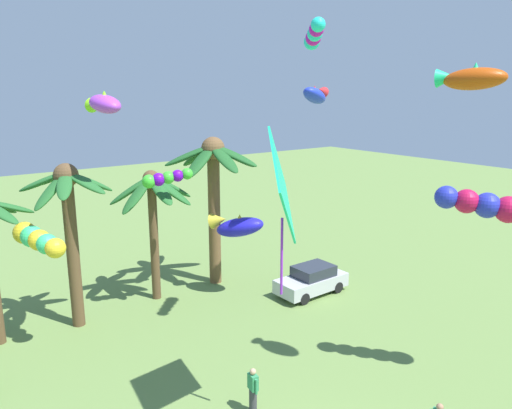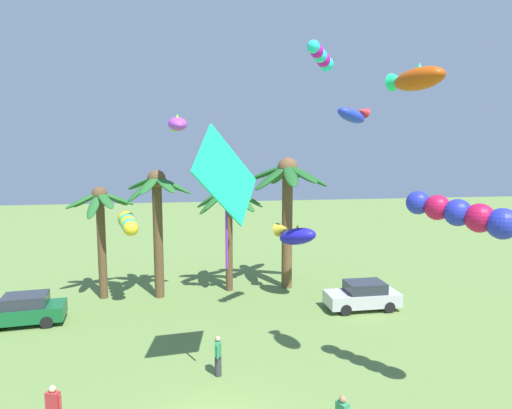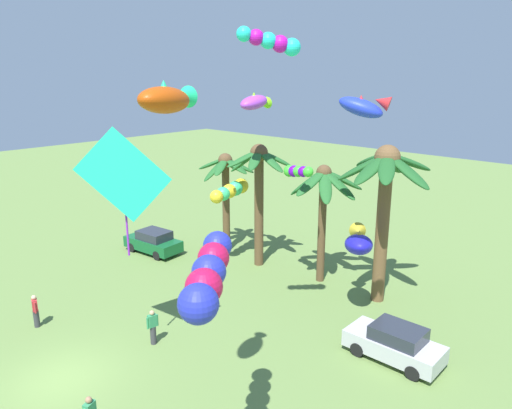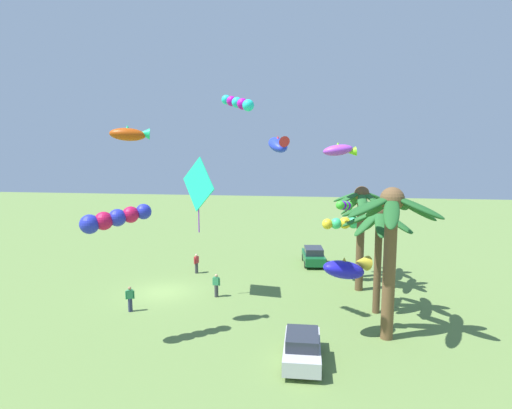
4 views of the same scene
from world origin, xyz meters
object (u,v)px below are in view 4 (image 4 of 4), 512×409
object	(u,v)px
kite_fish_0	(130,134)
kite_fish_4	(347,268)
spectator_2	(216,285)
kite_fish_5	(278,144)
parked_car_0	(313,256)
parked_car_1	(302,348)
kite_tube_1	(114,219)
palm_tree_3	(361,214)
spectator_0	(130,299)
palm_tree_2	(379,230)
kite_diamond_2	(198,185)
kite_tube_8	(345,206)
palm_tree_0	(361,216)
palm_tree_1	(391,226)
kite_tube_7	(347,223)
kite_fish_6	(340,150)
kite_tube_3	(238,103)
spectator_1	(196,263)

from	to	relation	value
kite_fish_0	kite_fish_4	world-z (taller)	kite_fish_0
spectator_2	kite_fish_5	distance (m)	12.62
parked_car_0	kite_fish_4	distance (m)	14.53
parked_car_1	kite_fish_5	bearing A→B (deg)	-135.42
parked_car_1	kite_tube_1	distance (m)	11.08
spectator_2	kite_fish_5	bearing A→B (deg)	34.50
palm_tree_3	kite_fish_4	bearing A→B (deg)	-10.86
spectator_0	parked_car_0	bearing A→B (deg)	137.98
kite_fish_0	kite_tube_1	world-z (taller)	kite_fish_0
parked_car_0	palm_tree_2	bearing A→B (deg)	20.07
kite_diamond_2	kite_tube_8	distance (m)	9.48
kite_fish_5	kite_diamond_2	bearing A→B (deg)	-138.78
kite_tube_1	kite_fish_4	xyz separation A→B (m)	(-2.63, 11.60, -2.85)
palm_tree_2	kite_tube_1	world-z (taller)	kite_tube_1
kite_fish_4	kite_fish_5	size ratio (longest dim) A/B	1.52
palm_tree_0	palm_tree_1	bearing A→B (deg)	1.88
parked_car_1	kite_fish_0	distance (m)	13.75
kite_tube_1	parked_car_0	bearing A→B (deg)	149.53
kite_fish_4	palm_tree_1	bearing A→B (deg)	89.92
palm_tree_2	kite_tube_1	bearing A→B (deg)	-65.79
palm_tree_1	kite_tube_7	bearing A→B (deg)	-170.90
palm_tree_3	kite_fish_4	distance (m)	8.08
palm_tree_1	kite_tube_8	world-z (taller)	palm_tree_1
parked_car_1	spectator_2	xyz separation A→B (m)	(-8.22, -6.04, 0.06)
kite_fish_6	parked_car_1	bearing A→B (deg)	-11.90
parked_car_0	kite_tube_1	bearing A→B (deg)	-30.47
spectator_2	kite_tube_1	xyz separation A→B (m)	(7.61, -3.36, 5.78)
kite_tube_1	kite_fish_5	xyz separation A→B (m)	(-0.71, 8.10, 3.66)
spectator_0	kite_fish_4	world-z (taller)	kite_fish_4
palm_tree_2	kite_tube_3	world-z (taller)	kite_tube_3
parked_car_1	spectator_1	distance (m)	16.06
parked_car_1	spectator_0	distance (m)	11.82
kite_diamond_2	kite_tube_3	size ratio (longest dim) A/B	2.59
parked_car_1	kite_fish_0	world-z (taller)	kite_fish_0
kite_tube_8	palm_tree_3	bearing A→B (deg)	160.39
spectator_1	kite_tube_1	world-z (taller)	kite_tube_1
kite_fish_5	kite_fish_6	size ratio (longest dim) A/B	0.88
spectator_2	kite_tube_8	size ratio (longest dim) A/B	0.72
palm_tree_0	palm_tree_3	size ratio (longest dim) A/B	0.87
spectator_1	kite_fish_4	world-z (taller)	kite_fish_4
spectator_2	kite_fish_6	size ratio (longest dim) A/B	0.68
spectator_2	kite_fish_6	bearing A→B (deg)	100.47
parked_car_0	kite_fish_6	xyz separation A→B (m)	(7.64, 1.59, 9.15)
parked_car_0	kite_tube_3	distance (m)	18.47
parked_car_0	parked_car_1	world-z (taller)	same
spectator_2	kite_fish_4	world-z (taller)	kite_fish_4
palm_tree_2	spectator_0	bearing A→B (deg)	-83.04
palm_tree_2	spectator_1	world-z (taller)	palm_tree_2
palm_tree_1	kite_fish_6	world-z (taller)	kite_fish_6
spectator_0	kite_fish_6	size ratio (longest dim) A/B	0.68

